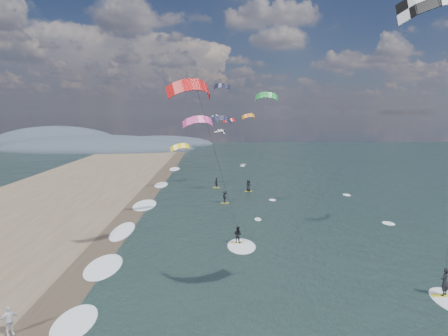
{
  "coord_description": "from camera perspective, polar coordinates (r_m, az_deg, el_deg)",
  "views": [
    {
      "loc": [
        -1.95,
        -22.47,
        12.11
      ],
      "look_at": [
        -1.0,
        12.0,
        7.0
      ],
      "focal_mm": 30.0,
      "sensor_mm": 36.0,
      "label": 1
    }
  ],
  "objects": [
    {
      "name": "far_kitesurfers",
      "position": [
        55.27,
        1.44,
        -3.31
      ],
      "size": [
        6.07,
        11.51,
        1.84
      ],
      "color": "gold",
      "rests_on": "ground"
    },
    {
      "name": "kitesurfer_near_b",
      "position": [
        29.5,
        -1.76,
        3.58
      ],
      "size": [
        6.96,
        8.88,
        15.07
      ],
      "color": "gold",
      "rests_on": "ground"
    },
    {
      "name": "bg_kite_field",
      "position": [
        77.22,
        -0.3,
        7.7
      ],
      "size": [
        16.49,
        71.44,
        11.44
      ],
      "color": "green",
      "rests_on": "ground"
    },
    {
      "name": "wet_sand_strip",
      "position": [
        36.09,
        -18.03,
        -11.6
      ],
      "size": [
        3.0,
        240.0,
        0.0
      ],
      "primitive_type": "cube",
      "color": "#382D23",
      "rests_on": "ground"
    },
    {
      "name": "coastal_hills",
      "position": [
        137.75,
        -19.74,
        2.89
      ],
      "size": [
        80.0,
        41.0,
        15.0
      ],
      "color": "#3D4756",
      "rests_on": "ground"
    },
    {
      "name": "beach_walker",
      "position": [
        25.05,
        -29.97,
        -19.5
      ],
      "size": [
        0.98,
        0.99,
        1.68
      ],
      "primitive_type": "imported",
      "rotation": [
        0.0,
        0.0,
        0.79
      ],
      "color": "silver",
      "rests_on": "ground"
    },
    {
      "name": "ground",
      "position": [
        25.6,
        3.16,
        -19.81
      ],
      "size": [
        260.0,
        260.0,
        0.0
      ],
      "primitive_type": "plane",
      "color": "black",
      "rests_on": "ground"
    },
    {
      "name": "shoreline_surf",
      "position": [
        40.13,
        -14.44,
        -9.41
      ],
      "size": [
        2.4,
        79.4,
        0.11
      ],
      "color": "white",
      "rests_on": "ground"
    }
  ]
}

